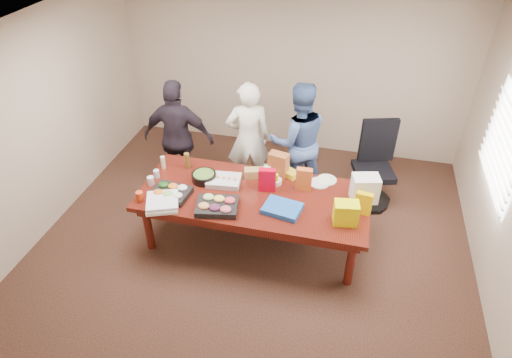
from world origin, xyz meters
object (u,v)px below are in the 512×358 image
(conference_table, at_px, (254,218))
(sheet_cake, at_px, (224,181))
(office_chair, at_px, (374,168))
(person_center, at_px, (248,139))
(person_right, at_px, (298,141))
(salad_bowl, at_px, (204,177))

(conference_table, relative_size, sheet_cake, 6.78)
(conference_table, distance_m, sheet_cake, 0.61)
(office_chair, xyz_separation_m, person_center, (-1.78, -0.06, 0.26))
(conference_table, bearing_deg, person_right, 73.76)
(person_center, distance_m, person_right, 0.70)
(person_center, bearing_deg, conference_table, 88.56)
(office_chair, distance_m, salad_bowl, 2.36)
(person_center, xyz_separation_m, person_right, (0.70, 0.08, 0.01))
(office_chair, relative_size, sheet_cake, 2.87)
(office_chair, xyz_separation_m, salad_bowl, (-2.12, -1.02, 0.21))
(person_center, distance_m, salad_bowl, 1.02)
(person_right, distance_m, sheet_cake, 1.29)
(conference_table, distance_m, person_right, 1.33)
(sheet_cake, relative_size, salad_bowl, 1.32)
(salad_bowl, bearing_deg, conference_table, -11.61)
(person_right, height_order, salad_bowl, person_right)
(conference_table, distance_m, person_center, 1.25)
(conference_table, xyz_separation_m, office_chair, (1.43, 1.16, 0.22))
(person_right, bearing_deg, conference_table, 52.23)
(conference_table, xyz_separation_m, person_center, (-0.35, 1.10, 0.48))
(conference_table, height_order, salad_bowl, salad_bowl)
(conference_table, xyz_separation_m, salad_bowl, (-0.69, 0.14, 0.43))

